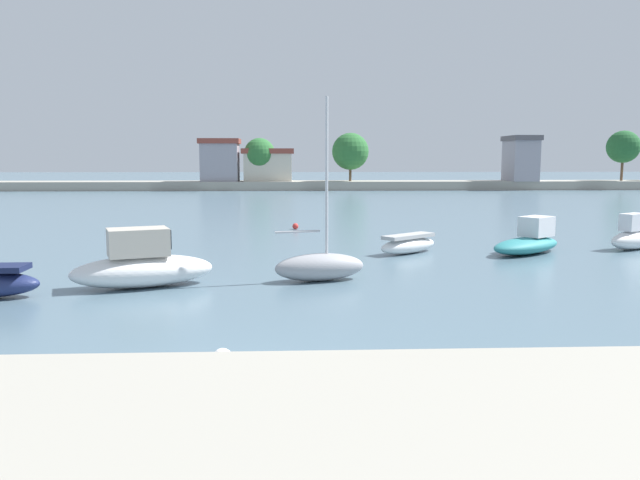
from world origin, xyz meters
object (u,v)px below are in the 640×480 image
moored_boat_3 (320,266)px  mooring_buoy_2 (126,249)px  moored_boat_5 (528,241)px  mooring_buoy_3 (295,226)px  moored_boat_2 (142,265)px  mooring_buoy_0 (222,359)px  moored_boat_4 (408,244)px  moored_boat_6 (635,237)px

moored_boat_3 → mooring_buoy_2: (-8.52, 6.81, -0.32)m
moored_boat_3 → moored_boat_5: 11.46m
moored_boat_3 → mooring_buoy_3: (-0.78, 16.23, -0.35)m
moored_boat_2 → mooring_buoy_0: (3.58, -8.31, -0.54)m
moored_boat_4 → mooring_buoy_2: moored_boat_4 is taller
mooring_buoy_0 → mooring_buoy_2: (-6.14, 15.94, 0.00)m
mooring_buoy_0 → mooring_buoy_3: mooring_buoy_0 is taller
moored_boat_5 → moored_boat_4: bearing=140.0°
moored_boat_2 → mooring_buoy_2: size_ratio=11.40×
moored_boat_6 → mooring_buoy_2: size_ratio=8.33×
moored_boat_6 → mooring_buoy_0: 23.97m
moored_boat_2 → mooring_buoy_0: 9.06m
mooring_buoy_3 → moored_boat_6: bearing=-29.7°
moored_boat_4 → mooring_buoy_2: (-12.81, 0.58, -0.19)m
moored_boat_6 → mooring_buoy_0: (-17.65, -16.21, -0.38)m
moored_boat_2 → mooring_buoy_3: size_ratio=13.35×
moored_boat_5 → mooring_buoy_0: (-12.13, -15.15, -0.33)m
moored_boat_2 → moored_boat_6: bearing=0.0°
moored_boat_5 → mooring_buoy_2: 18.29m
mooring_buoy_3 → mooring_buoy_2: bearing=-129.4°
mooring_buoy_2 → moored_boat_4: bearing=-2.6°
moored_boat_4 → mooring_buoy_0: moored_boat_4 is taller
mooring_buoy_2 → moored_boat_5: bearing=-2.5°
moored_boat_6 → mooring_buoy_3: (-16.05, 9.14, -0.41)m
moored_boat_4 → moored_boat_3: bearing=-163.3°
moored_boat_3 → mooring_buoy_0: 9.44m
moored_boat_3 → moored_boat_4: (4.29, 6.23, -0.13)m
moored_boat_5 → moored_boat_3: bearing=173.9°
moored_boat_4 → mooring_buoy_0: 16.75m
moored_boat_2 → moored_boat_3: moored_boat_3 is taller
moored_boat_3 → mooring_buoy_0: (-2.38, -9.13, -0.32)m
mooring_buoy_2 → moored_boat_2: bearing=-71.4°
moored_boat_2 → mooring_buoy_0: bearing=-87.1°
moored_boat_2 → moored_boat_3: size_ratio=0.78×
mooring_buoy_0 → mooring_buoy_2: mooring_buoy_2 is taller
moored_boat_4 → mooring_buoy_3: size_ratio=8.98×
mooring_buoy_2 → mooring_buoy_3: bearing=50.6°
moored_boat_2 → mooring_buoy_0: size_ratio=11.64×
mooring_buoy_0 → mooring_buoy_2: size_ratio=0.98×
moored_boat_5 → moored_boat_6: moored_boat_6 is taller
moored_boat_3 → mooring_buoy_2: bearing=127.0°
moored_boat_6 → moored_boat_2: bearing=169.0°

